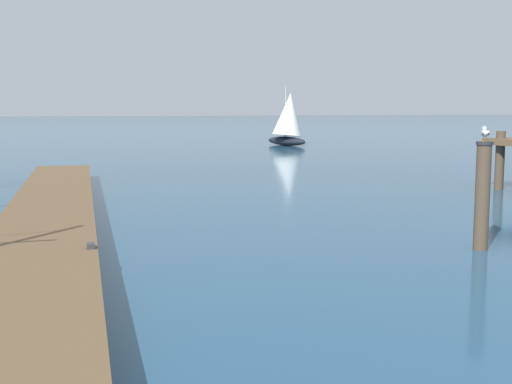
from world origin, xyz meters
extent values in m
cube|color=brown|center=(-4.68, 12.85, 0.37)|extent=(2.52, 21.54, 0.16)
cylinder|color=#4C3D2D|center=(-4.86, 7.49, 0.15)|extent=(0.36, 0.36, 0.29)
cylinder|color=#4C3D2D|center=(-4.68, 12.85, 0.15)|extent=(0.36, 0.36, 0.29)
cylinder|color=#4C3D2D|center=(-4.50, 18.22, 0.15)|extent=(0.36, 0.36, 0.29)
cylinder|color=#4C3D2D|center=(-4.31, 23.59, 0.15)|extent=(0.36, 0.36, 0.29)
cube|color=#333338|center=(-4.02, 8.53, 0.49)|extent=(0.13, 0.20, 0.08)
cylinder|color=#4C3D2D|center=(8.65, 16.17, 0.91)|extent=(0.28, 0.28, 1.82)
cylinder|color=#4C3D2D|center=(2.79, 8.62, 0.97)|extent=(0.26, 0.26, 1.95)
cylinder|color=#28282D|center=(2.79, 8.62, 1.92)|extent=(0.30, 0.30, 0.06)
cylinder|color=gold|center=(2.76, 8.63, 1.98)|extent=(0.01, 0.01, 0.07)
cylinder|color=gold|center=(2.81, 8.61, 1.98)|extent=(0.01, 0.01, 0.07)
ellipsoid|color=white|center=(2.79, 8.62, 2.09)|extent=(0.24, 0.30, 0.13)
ellipsoid|color=silver|center=(2.73, 8.63, 2.10)|extent=(0.14, 0.23, 0.09)
ellipsoid|color=#383838|center=(2.68, 8.53, 2.09)|extent=(0.05, 0.07, 0.04)
ellipsoid|color=silver|center=(2.82, 8.58, 2.10)|extent=(0.14, 0.23, 0.09)
ellipsoid|color=#383838|center=(2.77, 8.48, 2.09)|extent=(0.05, 0.07, 0.04)
cone|color=white|center=(2.71, 8.49, 2.09)|extent=(0.10, 0.10, 0.07)
sphere|color=white|center=(2.84, 8.72, 2.17)|extent=(0.08, 0.08, 0.08)
cone|color=gold|center=(2.86, 8.77, 2.17)|extent=(0.04, 0.05, 0.02)
ellipsoid|color=black|center=(10.16, 41.05, 0.30)|extent=(2.19, 4.11, 0.60)
cylinder|color=#B2ADA3|center=(10.13, 41.15, 2.25)|extent=(0.08, 0.08, 3.30)
cone|color=silver|center=(10.23, 40.81, 2.09)|extent=(2.74, 2.55, 3.00)
camera|label=1|loc=(-4.41, -1.65, 2.55)|focal=47.23mm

